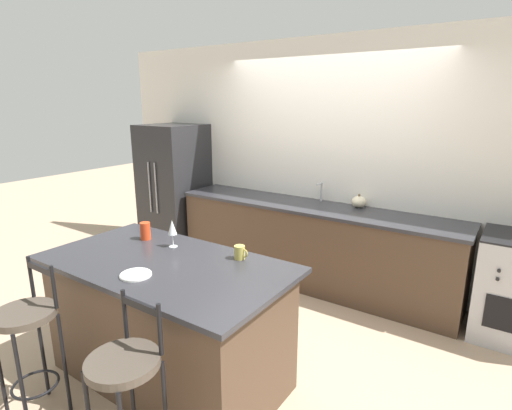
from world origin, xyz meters
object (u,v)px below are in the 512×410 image
Objects in this scene: refrigerator at (175,189)px; tumbler_cup at (145,231)px; wine_glass at (172,228)px; pumpkin_decoration at (359,202)px; dinner_plate at (136,275)px; coffee_mug at (240,252)px; bar_stool_far at (126,383)px; bar_stool_near at (28,332)px.

refrigerator reaches higher than tumbler_cup.
pumpkin_decoration is (0.75, 1.99, -0.11)m from wine_glass.
refrigerator is 8.02× the size of wine_glass.
dinner_plate is 0.72m from coffee_mug.
dinner_plate is at bearing 133.65° from bar_stool_far.
dinner_plate is at bearing -46.17° from tumbler_cup.
bar_stool_near is 9.54× the size of coffee_mug.
coffee_mug is at bearing 57.39° from dinner_plate.
coffee_mug is 0.71× the size of pumpkin_decoration.
bar_stool_near is at bearing -134.26° from dinner_plate.
pumpkin_decoration reaches higher than bar_stool_near.
dinner_plate is at bearing -70.34° from wine_glass.
refrigerator is 2.49m from pumpkin_decoration.
wine_glass reaches higher than tumbler_cup.
bar_stool_far is at bearing -87.80° from coffee_mug.
tumbler_cup reaches higher than bar_stool_far.
tumbler_cup is at bearing -179.93° from wine_glass.
pumpkin_decoration reaches higher than bar_stool_far.
bar_stool_near is at bearing -88.83° from tumbler_cup.
coffee_mug is at bearing -35.54° from refrigerator.
refrigerator is 11.07× the size of pumpkin_decoration.
bar_stool_near is 0.90m from bar_stool_far.
pumpkin_decoration is at bearing 77.18° from dinner_plate.
refrigerator is 3.57m from bar_stool_far.
tumbler_cup is (-0.31, -0.00, -0.08)m from wine_glass.
bar_stool_far is 6.73× the size of pumpkin_decoration.
tumbler_cup is 2.26m from pumpkin_decoration.
bar_stool_near reaches higher than coffee_mug.
wine_glass is at bearing 109.66° from dinner_plate.
tumbler_cup reaches higher than coffee_mug.
coffee_mug is at bearing -95.50° from pumpkin_decoration.
tumbler_cup is at bearing -118.10° from pumpkin_decoration.
tumbler_cup is (-0.88, -0.09, 0.02)m from coffee_mug.
refrigerator is 2.24m from tumbler_cup.
bar_stool_far is at bearing 2.34° from bar_stool_near.
wine_glass is at bearing 122.42° from bar_stool_far.
refrigerator is 1.64× the size of bar_stool_near.
refrigerator is 1.64× the size of bar_stool_far.
pumpkin_decoration is (1.04, 2.99, 0.37)m from bar_stool_near.
wine_glass is (1.72, -1.73, 0.22)m from refrigerator.
pumpkin_decoration is at bearing 87.24° from bar_stool_far.
tumbler_cup is at bearing -50.76° from refrigerator.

